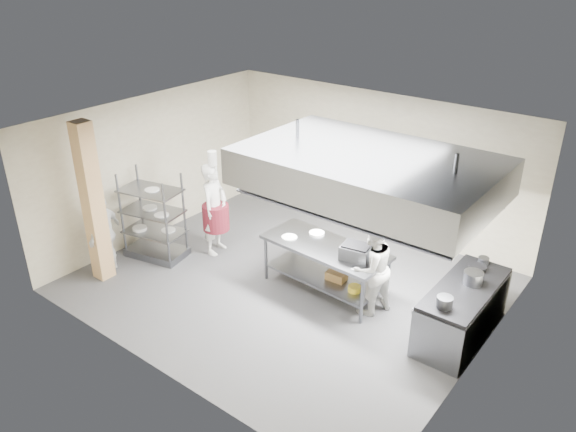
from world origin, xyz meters
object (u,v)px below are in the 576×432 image
Objects in this scene: chef_line at (372,268)px; chef_plating at (105,233)px; island at (325,268)px; griddle at (356,252)px; chef_head at (215,209)px; cooking_range at (462,312)px; pass_rack at (153,216)px; stockpot at (473,278)px.

chef_line reaches higher than chef_plating.
island is 4.66× the size of griddle.
chef_plating is (-4.60, -1.90, -0.04)m from chef_line.
chef_head is at bearing 171.78° from griddle.
griddle is at bearing -169.92° from cooking_range.
griddle is (3.20, 0.09, 0.09)m from chef_head.
pass_rack is at bearing -56.22° from chef_line.
griddle is 1.64× the size of stockpot.
pass_rack is 5.88× the size of stockpot.
chef_line is 0.36m from griddle.
chef_plating is (-1.10, -1.80, -0.15)m from chef_head.
chef_line reaches higher than island.
griddle is (-1.78, -0.32, 0.61)m from cooking_range.
griddle is at bearing -165.67° from stockpot.
griddle is (-0.30, -0.01, 0.20)m from chef_line.
chef_head reaches higher than cooking_range.
island is 2.45m from cooking_range.
island is 0.88m from griddle.
cooking_range is 0.60m from stockpot.
chef_head is at bearing -67.06° from chef_line.
pass_rack is 4.15m from griddle.
chef_plating reaches higher than cooking_range.
pass_rack is at bearing -166.44° from stockpot.
chef_head is (-4.98, -0.40, 0.52)m from cooking_range.
griddle reaches higher than cooking_range.
chef_plating is at bearing -160.08° from cooking_range.
chef_head reaches higher than chef_plating.
stockpot reaches higher than cooking_range.
stockpot is (1.52, 0.45, 0.17)m from chef_line.
cooking_range is at bearing 87.06° from chef_plating.
pass_rack is 4.44m from chef_line.
chef_head is at bearing -175.35° from cooking_range.
chef_plating is (-0.27, -0.94, -0.08)m from pass_rack.
stockpot is at bearing 1.42° from pass_rack.
pass_rack is 6.02m from stockpot.
pass_rack is 0.98m from chef_plating.
chef_line is at bearing -7.62° from griddle.
chef_plating is at bearing 133.34° from chef_head.
griddle is at bearing 90.83° from chef_plating.
stockpot is at bearing -98.91° from chef_head.
chef_plating is 5.31× the size of stockpot.
pass_rack is (-3.37, -1.01, 0.42)m from island.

